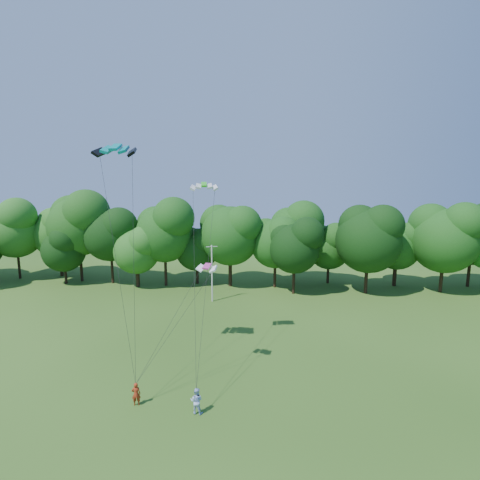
# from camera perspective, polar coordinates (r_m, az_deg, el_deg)

# --- Properties ---
(ground) EXTENTS (160.00, 160.00, 0.00)m
(ground) POSITION_cam_1_polar(r_m,az_deg,el_deg) (23.61, -5.98, -32.35)
(ground) COLOR #274B14
(ground) RESTS_ON ground
(utility_pole) EXTENTS (1.40, 0.61, 7.36)m
(utility_pole) POSITION_cam_1_polar(r_m,az_deg,el_deg) (47.93, -4.29, -4.97)
(utility_pole) COLOR silver
(utility_pole) RESTS_ON ground
(kite_flyer_left) EXTENTS (0.69, 0.54, 1.67)m
(kite_flyer_left) POSITION_cam_1_polar(r_m,az_deg,el_deg) (29.12, -15.55, -21.66)
(kite_flyer_left) COLOR #A32E15
(kite_flyer_left) RESTS_ON ground
(kite_flyer_right) EXTENTS (0.95, 0.78, 1.80)m
(kite_flyer_right) POSITION_cam_1_polar(r_m,az_deg,el_deg) (27.55, -6.65, -23.16)
(kite_flyer_right) COLOR #B1C8F6
(kite_flyer_right) RESTS_ON ground
(kite_teal) EXTENTS (3.22, 1.60, 0.66)m
(kite_teal) POSITION_cam_1_polar(r_m,az_deg,el_deg) (30.82, -18.44, 13.27)
(kite_teal) COLOR #048384
(kite_teal) RESTS_ON ground
(kite_green) EXTENTS (2.52, 1.51, 0.45)m
(kite_green) POSITION_cam_1_polar(r_m,az_deg,el_deg) (32.71, -5.52, 8.42)
(kite_green) COLOR #2FD11F
(kite_green) RESTS_ON ground
(kite_pink) EXTENTS (1.71, 1.09, 0.37)m
(kite_pink) POSITION_cam_1_polar(r_m,az_deg,el_deg) (29.20, -5.06, -4.00)
(kite_pink) COLOR #CA3893
(kite_pink) RESTS_ON ground
(tree_back_west) EXTENTS (9.73, 9.73, 14.15)m
(tree_back_west) POSITION_cam_1_polar(r_m,az_deg,el_deg) (61.33, -23.43, 2.22)
(tree_back_west) COLOR #392016
(tree_back_west) RESTS_ON ground
(tree_back_center) EXTENTS (7.42, 7.42, 10.80)m
(tree_back_center) POSITION_cam_1_polar(r_m,az_deg,el_deg) (50.91, 8.30, -0.81)
(tree_back_center) COLOR #322113
(tree_back_center) RESTS_ON ground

